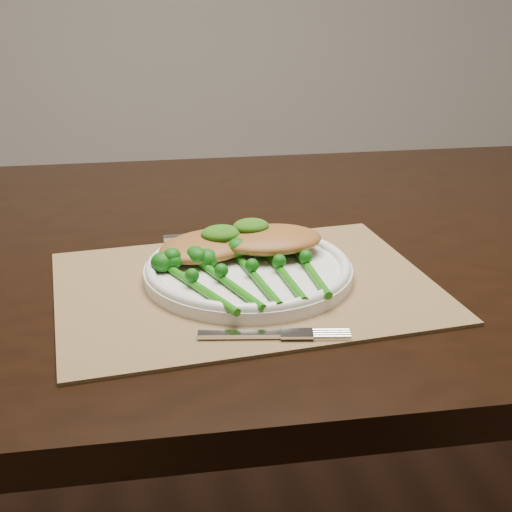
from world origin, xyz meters
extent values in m
cube|color=black|center=(0.09, -0.01, 0.73)|extent=(1.62, 0.93, 0.04)
cube|color=olive|center=(0.02, -0.18, 0.75)|extent=(0.48, 0.37, 0.00)
cylinder|color=white|center=(0.03, -0.16, 0.76)|extent=(0.26, 0.26, 0.02)
torus|color=white|center=(0.03, -0.16, 0.77)|extent=(0.25, 0.25, 0.01)
cube|color=silver|center=(-0.03, -0.01, 0.76)|extent=(0.08, 0.02, 0.01)
cube|color=silver|center=(0.07, -0.01, 0.76)|extent=(0.12, 0.02, 0.00)
cube|color=silver|center=(0.00, -0.31, 0.76)|extent=(0.09, 0.03, 0.00)
ellipsoid|color=#96602B|center=(-0.01, -0.11, 0.78)|extent=(0.16, 0.14, 0.03)
ellipsoid|color=#96602B|center=(0.07, -0.12, 0.79)|extent=(0.13, 0.09, 0.03)
ellipsoid|color=#19490A|center=(0.00, -0.11, 0.80)|extent=(0.05, 0.04, 0.02)
ellipsoid|color=#19490A|center=(0.04, -0.11, 0.80)|extent=(0.05, 0.04, 0.02)
camera|label=1|loc=(-0.10, -0.95, 1.11)|focal=50.00mm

